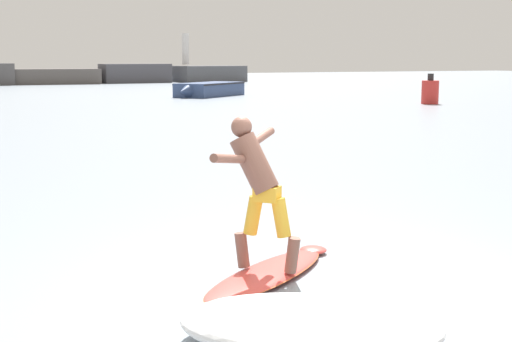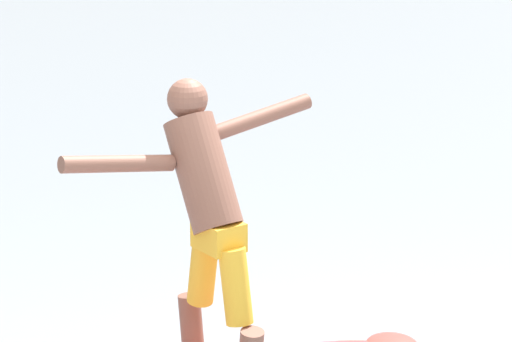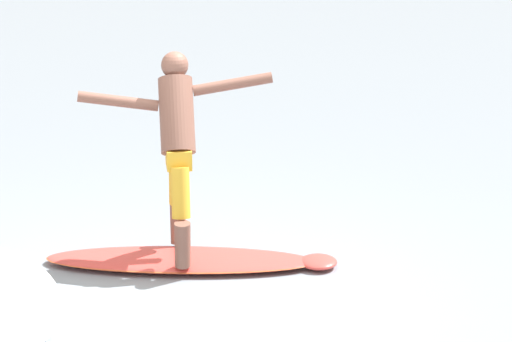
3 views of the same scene
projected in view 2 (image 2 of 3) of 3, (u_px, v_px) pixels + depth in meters
The scene contains 1 object.
surfer at pixel (206, 205), 6.58m from camera, with size 1.23×1.15×1.65m.
Camera 2 is at (0.60, -5.63, 3.13)m, focal length 85.00 mm.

